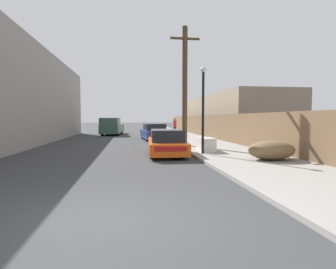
# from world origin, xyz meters

# --- Properties ---
(ground_plane) EXTENTS (220.00, 220.00, 0.00)m
(ground_plane) POSITION_xyz_m (0.00, 0.00, 0.00)
(ground_plane) COLOR #38383A
(sidewalk_curb) EXTENTS (4.20, 63.00, 0.12)m
(sidewalk_curb) POSITION_xyz_m (5.30, 23.50, 0.06)
(sidewalk_curb) COLOR gray
(sidewalk_curb) RESTS_ON ground
(discarded_fridge) EXTENTS (0.78, 1.60, 0.70)m
(discarded_fridge) POSITION_xyz_m (4.18, 8.69, 0.46)
(discarded_fridge) COLOR silver
(discarded_fridge) RESTS_ON sidewalk_curb
(parked_sports_car_red) EXTENTS (2.01, 4.74, 1.24)m
(parked_sports_car_red) POSITION_xyz_m (2.10, 8.55, 0.57)
(parked_sports_car_red) COLOR #E05114
(parked_sports_car_red) RESTS_ON ground
(car_parked_mid) EXTENTS (2.14, 4.30, 1.35)m
(car_parked_mid) POSITION_xyz_m (2.30, 17.39, 0.64)
(car_parked_mid) COLOR #2D478C
(car_parked_mid) RESTS_ON ground
(pickup_truck) EXTENTS (2.39, 5.75, 1.84)m
(pickup_truck) POSITION_xyz_m (-1.63, 24.63, 0.92)
(pickup_truck) COLOR #385647
(pickup_truck) RESTS_ON ground
(utility_pole) EXTENTS (1.80, 0.32, 7.21)m
(utility_pole) POSITION_xyz_m (3.65, 11.48, 3.82)
(utility_pole) COLOR #4C3826
(utility_pole) RESTS_ON sidewalk_curb
(street_lamp) EXTENTS (0.26, 0.26, 4.08)m
(street_lamp) POSITION_xyz_m (3.72, 7.64, 2.52)
(street_lamp) COLOR black
(street_lamp) RESTS_ON sidewalk_curb
(brush_pile) EXTENTS (1.92, 1.31, 0.78)m
(brush_pile) POSITION_xyz_m (5.95, 5.44, 0.51)
(brush_pile) COLOR brown
(brush_pile) RESTS_ON sidewalk_curb
(wooden_fence) EXTENTS (0.08, 36.73, 1.97)m
(wooden_fence) POSITION_xyz_m (7.25, 18.85, 1.10)
(wooden_fence) COLOR brown
(wooden_fence) RESTS_ON sidewalk_curb
(building_right_house) EXTENTS (6.00, 18.79, 4.19)m
(building_right_house) POSITION_xyz_m (11.33, 23.68, 2.10)
(building_right_house) COLOR gray
(building_right_house) RESTS_ON ground
(pedestrian) EXTENTS (0.34, 0.34, 1.68)m
(pedestrian) POSITION_xyz_m (4.89, 22.11, 0.98)
(pedestrian) COLOR #282D42
(pedestrian) RESTS_ON sidewalk_curb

